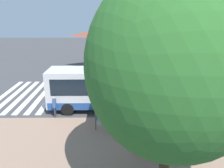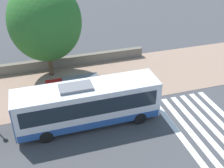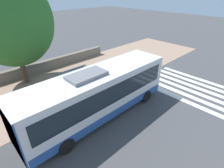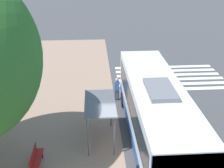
{
  "view_description": "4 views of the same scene",
  "coord_description": "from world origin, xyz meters",
  "px_view_note": "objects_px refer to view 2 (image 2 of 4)",
  "views": [
    {
      "loc": [
        -15.29,
        1.81,
        7.66
      ],
      "look_at": [
        0.25,
        1.65,
        2.67
      ],
      "focal_mm": 35.0,
      "sensor_mm": 36.0,
      "label": 1
    },
    {
      "loc": [
        19.19,
        -2.18,
        14.43
      ],
      "look_at": [
        0.39,
        3.65,
        2.42
      ],
      "focal_mm": 45.0,
      "sensor_mm": 36.0,
      "label": 2
    },
    {
      "loc": [
        9.71,
        -5.05,
        8.2
      ],
      "look_at": [
        0.89,
        3.4,
        1.43
      ],
      "focal_mm": 28.0,
      "sensor_mm": 36.0,
      "label": 3
    },
    {
      "loc": [
        -1.44,
        -11.75,
        9.52
      ],
      "look_at": [
        -0.31,
        4.71,
        1.91
      ],
      "focal_mm": 45.0,
      "sensor_mm": 36.0,
      "label": 4
    }
  ],
  "objects_px": {
    "bus_shelter": "(81,82)",
    "bench": "(55,83)",
    "pedestrian": "(137,92)",
    "shade_tree": "(45,22)",
    "bus": "(88,104)"
  },
  "relations": [
    {
      "from": "bus_shelter",
      "to": "bench",
      "type": "bearing_deg",
      "value": -146.35
    },
    {
      "from": "pedestrian",
      "to": "shade_tree",
      "type": "distance_m",
      "value": 10.88
    },
    {
      "from": "bus",
      "to": "shade_tree",
      "type": "distance_m",
      "value": 9.79
    },
    {
      "from": "bus_shelter",
      "to": "bus",
      "type": "bearing_deg",
      "value": -2.85
    },
    {
      "from": "bus",
      "to": "pedestrian",
      "type": "distance_m",
      "value": 5.16
    },
    {
      "from": "pedestrian",
      "to": "bus",
      "type": "bearing_deg",
      "value": -71.14
    },
    {
      "from": "bench",
      "to": "shade_tree",
      "type": "distance_m",
      "value": 5.88
    },
    {
      "from": "bus_shelter",
      "to": "bench",
      "type": "height_order",
      "value": "bus_shelter"
    },
    {
      "from": "bus_shelter",
      "to": "pedestrian",
      "type": "bearing_deg",
      "value": 72.66
    },
    {
      "from": "bench",
      "to": "pedestrian",
      "type": "bearing_deg",
      "value": 55.96
    },
    {
      "from": "pedestrian",
      "to": "bench",
      "type": "relative_size",
      "value": 1.03
    },
    {
      "from": "bus",
      "to": "shade_tree",
      "type": "height_order",
      "value": "shade_tree"
    },
    {
      "from": "pedestrian",
      "to": "shade_tree",
      "type": "relative_size",
      "value": 0.18
    },
    {
      "from": "bus_shelter",
      "to": "shade_tree",
      "type": "bearing_deg",
      "value": -160.19
    },
    {
      "from": "bus",
      "to": "bus_shelter",
      "type": "height_order",
      "value": "bus"
    }
  ]
}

